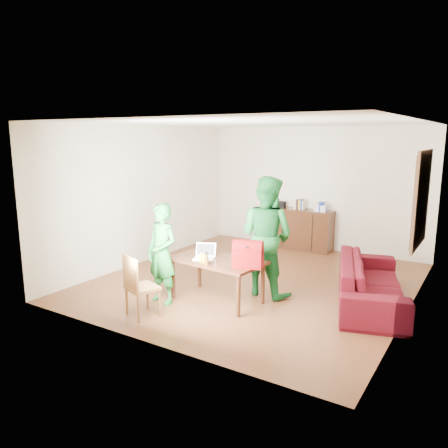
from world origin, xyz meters
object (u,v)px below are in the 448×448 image
Objects in this scene: bottle at (206,258)px; sofa at (371,282)px; chair at (142,298)px; laptop at (204,256)px; person_near at (162,254)px; person_far at (267,236)px; red_bag at (248,256)px; table at (217,264)px.

bottle reaches higher than sofa.
chair is 2.43× the size of laptop.
bottle is at bearing 21.74° from person_near.
person_near is (-0.10, 0.57, 0.50)m from chair.
chair reaches higher than laptop.
bottle is (-0.47, -1.00, -0.19)m from person_far.
person_far is at bearing 79.70° from red_bag.
table is at bearing 5.29° from laptop.
person_near is at bearing -138.94° from table.
red_bag is (0.77, -0.01, 0.11)m from laptop.
bottle is at bearing -176.15° from red_bag.
chair reaches higher than bottle.
red_bag is (0.10, -0.78, -0.13)m from person_far.
person_far is 1.05m from laptop.
sofa is (2.20, 1.23, -0.37)m from laptop.
red_bag reaches higher than chair.
red_bag is 0.18× the size of sofa.
laptop is at bearing 131.00° from bottle.
laptop is at bearing -147.45° from table.
red_bag is at bearing -4.50° from table.
bottle is (0.69, 0.16, -0.01)m from person_near.
sofa reaches higher than table.
chair reaches higher than table.
person_far reaches higher than chair.
person_near is 1.32m from red_bag.
person_far is 10.21× the size of bottle.
sofa is at bearing 7.15° from laptop.
laptop is 0.77m from red_bag.
chair is 0.77m from person_near.
person_far is at bearing 59.38° from table.
table is at bearing 44.39° from person_near.
bottle is at bearing -80.65° from table.
person_far is (0.49, 0.68, 0.36)m from table.
sofa is (2.59, 2.19, 0.08)m from chair.
sofa is (2.00, 1.46, -0.42)m from bottle.
table is at bearing 81.03° from chair.
bottle is at bearing 73.38° from person_far.
chair is at bearing 66.98° from person_far.
person_near is at bearing 119.36° from chair.
person_far is (1.06, 1.73, 0.69)m from chair.
chair is at bearing -71.50° from person_near.
person_near is 0.71m from bottle.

